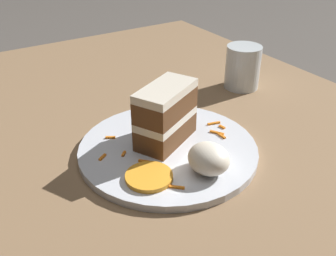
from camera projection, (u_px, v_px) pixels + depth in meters
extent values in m
plane|color=#4C4742|center=(134.00, 174.00, 0.64)|extent=(6.00, 6.00, 0.00)
cube|color=#846647|center=(134.00, 166.00, 0.64)|extent=(1.26, 1.04, 0.03)
cylinder|color=silver|center=(168.00, 149.00, 0.64)|extent=(0.29, 0.29, 0.01)
cube|color=brown|center=(165.00, 130.00, 0.64)|extent=(0.10, 0.12, 0.04)
cube|color=silver|center=(165.00, 117.00, 0.63)|extent=(0.10, 0.12, 0.01)
cube|color=brown|center=(164.00, 104.00, 0.62)|extent=(0.10, 0.12, 0.04)
cube|color=silver|center=(164.00, 90.00, 0.61)|extent=(0.10, 0.12, 0.01)
ellipsoid|color=silver|center=(209.00, 159.00, 0.57)|extent=(0.07, 0.06, 0.04)
cylinder|color=orange|center=(149.00, 177.00, 0.56)|extent=(0.07, 0.07, 0.01)
cube|color=orange|center=(147.00, 160.00, 0.60)|extent=(0.02, 0.01, 0.00)
cube|color=orange|center=(125.00, 154.00, 0.61)|extent=(0.01, 0.01, 0.00)
cube|color=orange|center=(217.00, 133.00, 0.67)|extent=(0.02, 0.02, 0.00)
cube|color=orange|center=(222.00, 136.00, 0.66)|extent=(0.02, 0.00, 0.00)
cube|color=orange|center=(110.00, 137.00, 0.65)|extent=(0.01, 0.02, 0.00)
cube|color=orange|center=(177.00, 187.00, 0.54)|extent=(0.02, 0.02, 0.00)
cube|color=orange|center=(222.00, 127.00, 0.68)|extent=(0.01, 0.01, 0.00)
cube|color=orange|center=(102.00, 157.00, 0.60)|extent=(0.01, 0.02, 0.00)
cube|color=orange|center=(215.00, 124.00, 0.69)|extent=(0.01, 0.02, 0.00)
cylinder|color=silver|center=(243.00, 67.00, 0.84)|extent=(0.07, 0.07, 0.09)
cylinder|color=silver|center=(241.00, 80.00, 0.85)|extent=(0.07, 0.07, 0.03)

